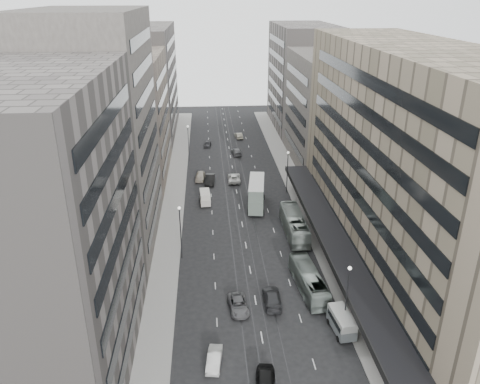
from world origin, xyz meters
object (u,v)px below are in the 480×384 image
object	(u,v)px
vw_microbus	(342,322)
panel_van	(205,197)
sedan_2	(238,305)
double_decker	(256,193)
bus_near	(309,280)
bus_far	(294,224)
sedan_0	(265,384)
sedan_1	(214,359)

from	to	relation	value
vw_microbus	panel_van	world-z (taller)	panel_van
vw_microbus	sedan_2	distance (m)	12.51
panel_van	sedan_2	world-z (taller)	panel_van
double_decker	sedan_2	xyz separation A→B (m)	(-5.36, -29.31, -2.08)
bus_near	bus_far	bearing A→B (deg)	-98.61
panel_van	sedan_0	size ratio (longest dim) A/B	0.81
sedan_1	bus_far	bearing A→B (deg)	71.68
panel_van	sedan_2	distance (m)	31.59
bus_near	panel_van	bearing A→B (deg)	-69.80
vw_microbus	sedan_1	world-z (taller)	vw_microbus
panel_van	sedan_0	distance (m)	44.65
sedan_0	sedan_2	xyz separation A→B (m)	(-1.71, 12.95, -0.18)
vw_microbus	sedan_1	bearing A→B (deg)	-170.71
bus_far	vw_microbus	world-z (taller)	bus_far
panel_van	sedan_0	bearing A→B (deg)	-86.53
vw_microbus	panel_van	size ratio (longest dim) A/B	1.18
bus_near	sedan_1	bearing A→B (deg)	39.14
sedan_0	sedan_1	xyz separation A→B (m)	(-4.90, 3.97, -0.18)
double_decker	vw_microbus	size ratio (longest dim) A/B	2.01
bus_near	double_decker	xyz separation A→B (m)	(-4.06, 25.98, 1.24)
panel_van	sedan_2	xyz separation A→B (m)	(3.87, -31.35, -0.70)
bus_far	panel_van	bearing A→B (deg)	-41.39
bus_far	panel_van	size ratio (longest dim) A/B	3.05
bus_far	panel_van	world-z (taller)	bus_far
sedan_2	bus_far	bearing A→B (deg)	55.84
bus_near	vw_microbus	distance (m)	8.51
bus_far	double_decker	xyz separation A→B (m)	(-4.99, 10.50, 1.03)
bus_near	vw_microbus	size ratio (longest dim) A/B	2.27
bus_near	vw_microbus	bearing A→B (deg)	98.93
panel_van	sedan_1	size ratio (longest dim) A/B	1.00
bus_near	panel_van	distance (m)	31.00
bus_near	sedan_1	xyz separation A→B (m)	(-12.61, -12.31, -0.84)
panel_van	bus_far	bearing A→B (deg)	-45.11
sedan_1	sedan_2	xyz separation A→B (m)	(3.19, 8.98, 0.00)
bus_far	sedan_0	xyz separation A→B (m)	(-8.64, -31.76, -0.87)
double_decker	sedan_2	bearing A→B (deg)	-92.56
vw_microbus	panel_van	distance (m)	39.38
double_decker	sedan_2	distance (m)	29.87
sedan_1	bus_near	bearing A→B (deg)	51.96
panel_van	sedan_2	bearing A→B (deg)	-86.67
bus_far	sedan_1	xyz separation A→B (m)	(-13.54, -27.79, -1.05)
double_decker	vw_microbus	xyz separation A→B (m)	(6.13, -34.23, -1.37)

